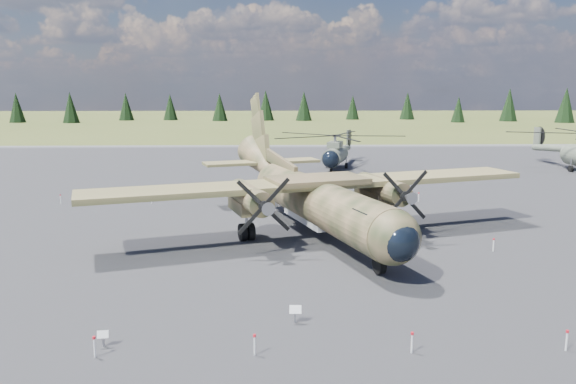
{
  "coord_description": "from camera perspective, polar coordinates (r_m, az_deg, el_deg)",
  "views": [
    {
      "loc": [
        2.65,
        -33.36,
        9.9
      ],
      "look_at": [
        3.74,
        2.0,
        3.49
      ],
      "focal_mm": 35.0,
      "sensor_mm": 36.0,
      "label": 1
    }
  ],
  "objects": [
    {
      "name": "ground",
      "position": [
        34.9,
        -6.09,
        -6.27
      ],
      "size": [
        500.0,
        500.0,
        0.0
      ],
      "primitive_type": "plane",
      "color": "#505626",
      "rests_on": "ground"
    },
    {
      "name": "apron",
      "position": [
        44.56,
        -5.14,
        -2.62
      ],
      "size": [
        120.0,
        120.0,
        0.04
      ],
      "primitive_type": "cube",
      "color": "#59595E",
      "rests_on": "ground"
    },
    {
      "name": "transport_plane",
      "position": [
        39.27,
        2.29,
        0.08
      ],
      "size": [
        30.71,
        27.36,
        10.3
      ],
      "rotation": [
        0.0,
        0.0,
        0.31
      ],
      "color": "#2D361D",
      "rests_on": "ground"
    },
    {
      "name": "helicopter_near",
      "position": [
        71.69,
        4.86,
        4.82
      ],
      "size": [
        21.71,
        22.18,
        4.44
      ],
      "rotation": [
        0.0,
        0.0,
        -0.29
      ],
      "color": "slate",
      "rests_on": "ground"
    },
    {
      "name": "info_placard_left",
      "position": [
        23.74,
        -18.28,
        -13.72
      ],
      "size": [
        0.46,
        0.25,
        0.69
      ],
      "rotation": [
        0.0,
        0.0,
        0.15
      ],
      "color": "gray",
      "rests_on": "ground"
    },
    {
      "name": "info_placard_right",
      "position": [
        24.67,
        0.76,
        -12.03
      ],
      "size": [
        0.53,
        0.25,
        0.81
      ],
      "rotation": [
        0.0,
        0.0,
        -0.06
      ],
      "color": "gray",
      "rests_on": "ground"
    },
    {
      "name": "barrier_fence",
      "position": [
        34.72,
        -6.88,
        -5.5
      ],
      "size": [
        33.12,
        29.62,
        0.85
      ],
      "color": "white",
      "rests_on": "ground"
    },
    {
      "name": "treeline",
      "position": [
        34.48,
        -0.79,
        1.78
      ],
      "size": [
        341.35,
        337.94,
        10.98
      ],
      "color": "black",
      "rests_on": "ground"
    }
  ]
}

